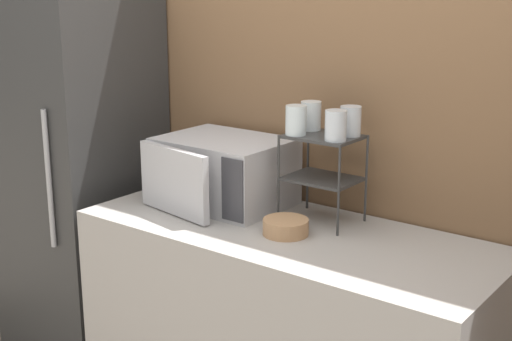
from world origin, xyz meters
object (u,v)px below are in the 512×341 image
glass_back_left (311,116)px  refrigerator (79,176)px  dish_rack (323,160)px  microwave (222,172)px  glass_front_right (336,125)px  glass_front_left (296,120)px  glass_back_right (350,121)px  bowl (286,227)px

glass_back_left → refrigerator: size_ratio=0.06×
dish_rack → refrigerator: (-1.34, -0.13, -0.26)m
microwave → glass_front_right: bearing=1.1°
glass_front_left → glass_back_right: same height
glass_front_left → glass_back_right: (0.18, 0.11, 0.00)m
glass_back_right → glass_front_left: bearing=-147.6°
glass_back_left → bowl: glass_back_left is taller
glass_back_left → microwave: bearing=-162.1°
bowl → refrigerator: size_ratio=0.10×
microwave → glass_back_right: (0.55, 0.12, 0.27)m
dish_rack → glass_front_left: size_ratio=3.06×
glass_back_right → bowl: (-0.11, -0.27, -0.38)m
dish_rack → glass_back_left: glass_back_left is taller
microwave → glass_back_left: glass_back_left is taller
glass_front_left → glass_back_right: 0.21m
dish_rack → glass_front_right: 0.19m
microwave → refrigerator: 0.89m
dish_rack → glass_front_left: bearing=-147.2°
dish_rack → glass_back_right: glass_back_right is taller
glass_back_right → glass_front_right: 0.11m
glass_front_left → dish_rack: bearing=32.8°
dish_rack → glass_back_right: 0.19m
glass_back_right → refrigerator: bearing=-172.6°
glass_front_right → glass_back_right: bearing=89.6°
glass_front_right → refrigerator: bearing=-176.9°
bowl → microwave: bearing=161.4°
dish_rack → glass_front_left: glass_front_left is taller
glass_back_left → refrigerator: refrigerator is taller
glass_front_right → glass_back_left: (-0.18, 0.11, 0.00)m
glass_front_right → dish_rack: bearing=147.8°
microwave → glass_front_right: glass_front_right is taller
dish_rack → glass_front_right: (0.09, -0.05, 0.16)m
glass_back_right → glass_back_left: 0.18m
microwave → bowl: 0.48m
bowl → refrigerator: (-1.31, 0.08, -0.04)m
bowl → glass_front_left: bearing=112.4°
microwave → dish_rack: 0.48m
dish_rack → glass_front_right: size_ratio=3.06×
glass_back_right → glass_front_right: same height
glass_back_left → glass_front_left: bearing=-88.0°
glass_front_left → glass_back_right: size_ratio=1.00×
microwave → glass_front_right: 0.61m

